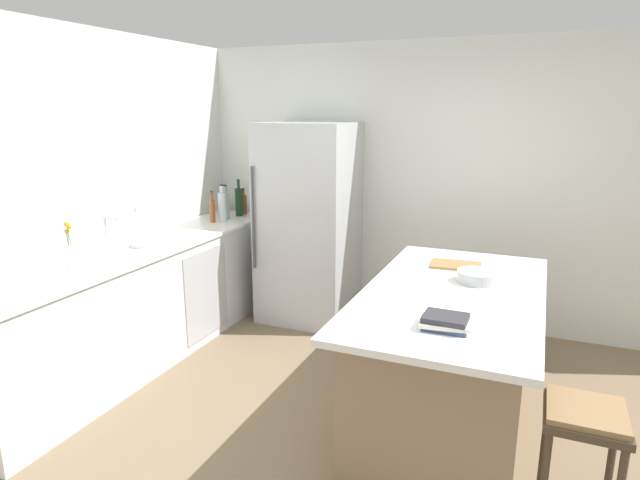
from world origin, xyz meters
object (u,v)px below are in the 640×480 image
Objects in this scene: olive_oil_bottle at (224,203)px; bar_stool at (584,432)px; sink_faucet at (108,234)px; paper_towel_roll at (137,230)px; flower_vase at (70,253)px; whiskey_bottle at (243,204)px; cutting_board at (456,265)px; soda_bottle at (222,206)px; vinegar_bottle at (212,210)px; mixing_bowl at (477,277)px; wine_bottle at (239,201)px; refrigerator at (309,223)px; cookbook_stack at (445,322)px; gin_bottle at (225,205)px; kitchen_island at (449,358)px.

bar_stool is at bearing -32.32° from olive_oil_bottle.
sink_faucet is 0.96× the size of paper_towel_roll.
flower_vase is (-3.22, 0.10, 0.49)m from bar_stool.
whiskey_bottle is 0.22m from olive_oil_bottle.
flower_vase is at bearing -154.77° from cutting_board.
soda_bottle is 1.18× the size of vinegar_bottle.
vinegar_bottle reaches higher than sink_faucet.
bar_stool is 2.17× the size of paper_towel_roll.
mixing_bowl is 0.71× the size of cutting_board.
wine_bottle is 0.15m from olive_oil_bottle.
refrigerator reaches higher than flower_vase.
wine_bottle is at bearing 33.99° from olive_oil_bottle.
refrigerator is 5.17× the size of cutting_board.
refrigerator is 3.11m from bar_stool.
sink_faucet is at bearing 91.20° from flower_vase.
cookbook_stack is (1.63, -1.96, 0.01)m from refrigerator.
flower_vase is at bearing 178.18° from bar_stool.
flower_vase is at bearing -93.20° from soda_bottle.
bar_stool is 2.47× the size of cookbook_stack.
wine_bottle is (-0.81, 0.07, 0.15)m from refrigerator.
wine_bottle is 0.39m from vinegar_bottle.
paper_towel_roll is at bearing -91.78° from gin_bottle.
soda_bottle is (-3.12, 1.84, 0.54)m from bar_stool.
bar_stool is 2.00× the size of gin_bottle.
cutting_board reaches higher than kitchen_island.
whiskey_bottle is at bearing 90.63° from soda_bottle.
refrigerator is 1.60m from paper_towel_roll.
cookbook_stack is 1.06× the size of mixing_bowl.
vinegar_bottle is at bearing 167.89° from cutting_board.
vinegar_bottle is (-0.06, -0.09, -0.03)m from soda_bottle.
bar_stool is 3.66m from vinegar_bottle.
soda_bottle is (-2.39, 1.14, 0.62)m from kitchen_island.
whiskey_bottle reaches higher than cutting_board.
whiskey_bottle is 0.98× the size of cookbook_stack.
kitchen_island is 2.90× the size of bar_stool.
vinegar_bottle is at bearing 156.71° from kitchen_island.
paper_towel_roll is 1.14× the size of cookbook_stack.
kitchen_island is 2.73m from vinegar_bottle.
vinegar_bottle is 1.17× the size of mixing_bowl.
paper_towel_roll is 1.21× the size of mixing_bowl.
kitchen_island is 6.02× the size of flower_vase.
paper_towel_roll is at bearing -123.86° from refrigerator.
kitchen_island is 2.80m from gin_bottle.
vinegar_bottle is at bearing -96.29° from whiskey_bottle.
soda_bottle reaches higher than mixing_bowl.
whiskey_bottle is at bearing 156.94° from cutting_board.
soda_bottle is (0.10, 1.38, -0.01)m from sink_faucet.
wine_bottle reaches higher than paper_towel_roll.
wine_bottle is 1.16× the size of olive_oil_bottle.
cookbook_stack is at bearing 171.47° from bar_stool.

